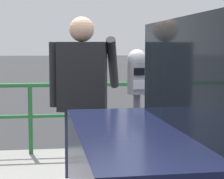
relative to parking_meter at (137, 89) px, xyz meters
name	(u,v)px	position (x,y,z in m)	size (l,w,h in m)	color
sidewalk_curb	(105,179)	(-0.21, 0.90, -1.17)	(36.00, 2.63, 0.13)	gray
parking_meter	(137,89)	(0.00, 0.00, 0.00)	(0.19, 0.20, 1.49)	slate
pedestrian_at_meter	(82,95)	(-0.52, 0.07, -0.06)	(0.73, 0.53, 1.80)	#1E233F
background_railing	(96,103)	(-0.21, 1.96, -0.38)	(24.06, 0.06, 1.01)	#1E602D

